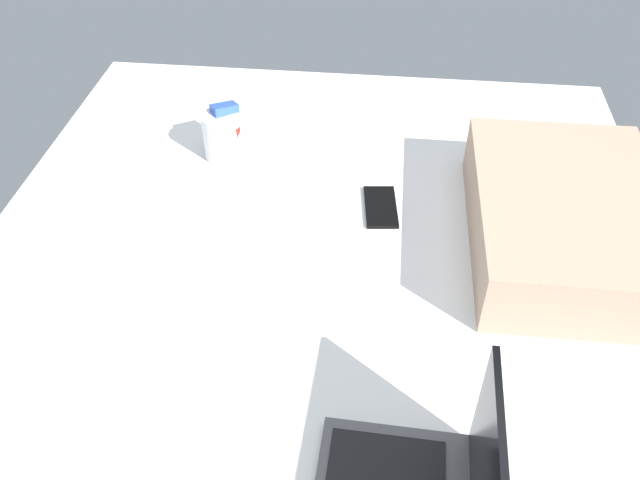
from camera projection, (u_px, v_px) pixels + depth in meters
bed_mattress at (313, 333)px, 131.04cm from camera, size 180.00×140.00×18.00cm
snack_cup at (223, 134)px, 157.49cm from camera, size 9.75×9.50×13.24cm
cell_phone at (381, 207)px, 145.71cm from camera, size 14.66×8.30×0.80cm
pillow at (565, 219)px, 133.01cm from camera, size 52.00×36.00×13.00cm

